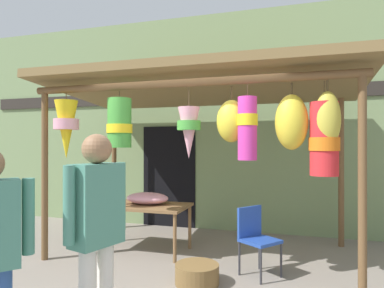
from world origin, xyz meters
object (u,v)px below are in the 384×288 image
(display_table, at_px, (141,209))
(flower_heap_on_table, at_px, (148,198))
(wicker_basket_by_table, at_px, (197,274))
(vendor_in_orange, at_px, (97,223))
(folding_chair, at_px, (255,234))

(display_table, distance_m, flower_heap_on_table, 0.19)
(flower_heap_on_table, bearing_deg, wicker_basket_by_table, -42.94)
(flower_heap_on_table, bearing_deg, vendor_in_orange, -74.24)
(wicker_basket_by_table, bearing_deg, folding_chair, 38.97)
(display_table, height_order, wicker_basket_by_table, display_table)
(folding_chair, height_order, vendor_in_orange, vendor_in_orange)
(flower_heap_on_table, relative_size, wicker_basket_by_table, 1.30)
(display_table, relative_size, flower_heap_on_table, 2.17)
(flower_heap_on_table, relative_size, vendor_in_orange, 0.39)
(wicker_basket_by_table, xyz_separation_m, vendor_in_orange, (-0.37, -1.54, 0.90))
(wicker_basket_by_table, height_order, vendor_in_orange, vendor_in_orange)
(display_table, distance_m, wicker_basket_by_table, 1.60)
(flower_heap_on_table, xyz_separation_m, wicker_basket_by_table, (1.09, -1.01, -0.69))
(flower_heap_on_table, xyz_separation_m, vendor_in_orange, (0.72, -2.55, 0.21))
(display_table, height_order, folding_chair, folding_chair)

